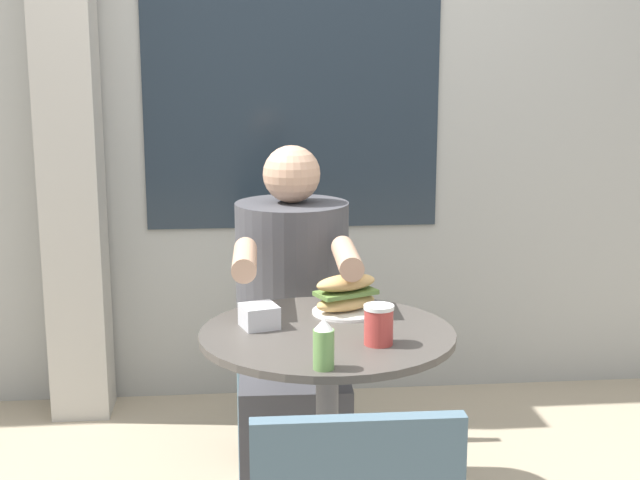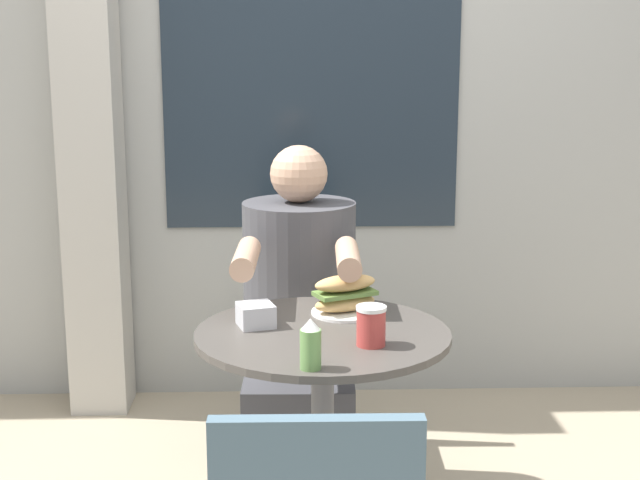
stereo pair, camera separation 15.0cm
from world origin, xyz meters
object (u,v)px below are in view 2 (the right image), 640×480
sandwich_on_plate (345,296)px  drink_cup (371,326)px  cafe_table (323,403)px  diner_chair (299,313)px  seated_diner (299,350)px  condiment_bottle (311,345)px

sandwich_on_plate → drink_cup: size_ratio=1.98×
cafe_table → diner_chair: (-0.05, 0.88, -0.01)m
cafe_table → drink_cup: bearing=-45.9°
diner_chair → seated_diner: size_ratio=0.75×
seated_diner → sandwich_on_plate: bearing=110.1°
diner_chair → condiment_bottle: diner_chair is taller
sandwich_on_plate → seated_diner: bearing=108.4°
cafe_table → diner_chair: size_ratio=0.84×
diner_chair → seated_diner: 0.35m
diner_chair → sandwich_on_plate: bearing=101.1°
diner_chair → condiment_bottle: size_ratio=7.26×
diner_chair → sandwich_on_plate: 0.78m
diner_chair → cafe_table: bearing=95.1°
seated_diner → drink_cup: seated_diner is taller
seated_diner → sandwich_on_plate: 0.48m
cafe_table → sandwich_on_plate: size_ratio=3.69×
sandwich_on_plate → condiment_bottle: size_ratio=1.66×
drink_cup → condiment_bottle: 0.22m
cafe_table → seated_diner: seated_diner is taller
drink_cup → condiment_bottle: (-0.15, -0.16, 0.01)m
seated_diner → sandwich_on_plate: seated_diner is taller
sandwich_on_plate → drink_cup: sandwich_on_plate is taller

